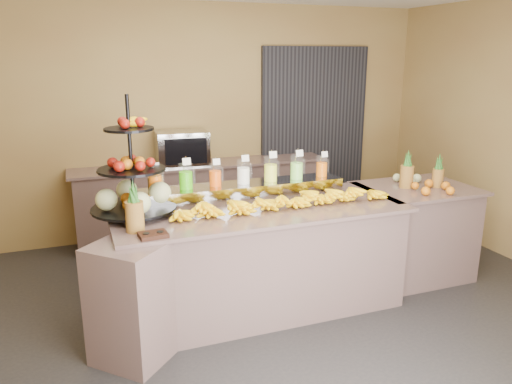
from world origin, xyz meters
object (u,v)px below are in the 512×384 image
banana_heap (281,199)px  condiment_caddy (153,235)px  oven_warmer (182,148)px  pitcher_tray (244,192)px  fruit_stand (139,185)px  right_fruit_pile (427,183)px

banana_heap → condiment_caddy: banana_heap is taller
banana_heap → oven_warmer: bearing=101.6°
pitcher_tray → condiment_caddy: (-0.92, -0.68, -0.06)m
pitcher_tray → condiment_caddy: pitcher_tray is taller
fruit_stand → right_fruit_pile: (2.69, -0.20, -0.17)m
right_fruit_pile → condiment_caddy: bearing=-171.9°
banana_heap → fruit_stand: 1.19m
right_fruit_pile → fruit_stand: bearing=175.9°
pitcher_tray → right_fruit_pile: (1.77, -0.29, -0.01)m
pitcher_tray → oven_warmer: 1.69m
right_fruit_pile → oven_warmer: bearing=134.9°
pitcher_tray → fruit_stand: fruit_stand is taller
fruit_stand → condiment_caddy: fruit_stand is taller
pitcher_tray → fruit_stand: bearing=-174.0°
pitcher_tray → fruit_stand: 0.95m
oven_warmer → banana_heap: bearing=-75.0°
pitcher_tray → oven_warmer: oven_warmer is taller
pitcher_tray → banana_heap: (0.22, -0.33, -0.00)m
right_fruit_pile → pitcher_tray: bearing=170.6°
fruit_stand → right_fruit_pile: size_ratio=2.34×
condiment_caddy → right_fruit_pile: 2.71m
fruit_stand → right_fruit_pile: 2.71m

